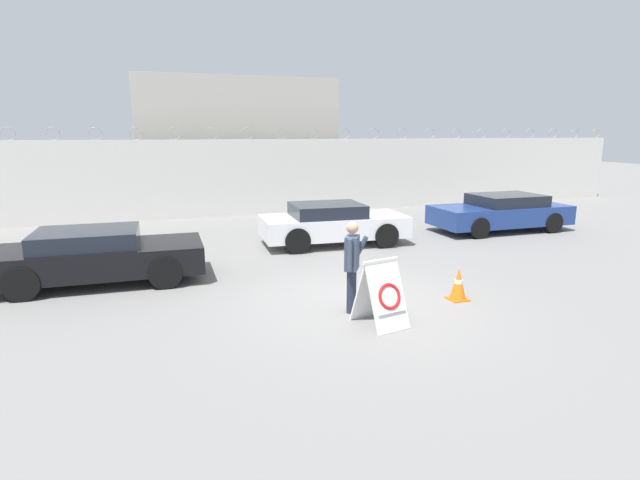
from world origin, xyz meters
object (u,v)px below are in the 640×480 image
parked_car_rear_sedan (332,223)px  parked_car_front_coupe (97,255)px  barricade_sign (382,293)px  parked_car_far_side (501,212)px  traffic_cone_near (458,284)px  security_guard (352,263)px

parked_car_rear_sedan → parked_car_front_coupe: bearing=-159.0°
barricade_sign → parked_car_far_side: (7.48, 6.37, 0.05)m
barricade_sign → parked_car_rear_sedan: (1.40, 6.22, 0.06)m
traffic_cone_near → parked_car_far_side: 7.86m
parked_car_front_coupe → parked_car_far_side: bearing=11.2°
parked_car_far_side → parked_car_front_coupe: bearing=10.2°
security_guard → parked_car_front_coupe: size_ratio=0.38×
parked_car_far_side → parked_car_rear_sedan: bearing=1.7°
security_guard → traffic_cone_near: bearing=-61.1°
barricade_sign → traffic_cone_near: barricade_sign is taller
barricade_sign → security_guard: bearing=93.7°
barricade_sign → parked_car_far_side: 9.82m
parked_car_rear_sedan → parked_car_far_side: 6.08m
traffic_cone_near → parked_car_rear_sedan: 5.54m
parked_car_rear_sedan → parked_car_far_side: (6.08, 0.14, -0.00)m
barricade_sign → security_guard: (-0.22, 0.80, 0.35)m
barricade_sign → parked_car_rear_sedan: size_ratio=0.27×
parked_car_far_side → security_guard: bearing=36.2°
security_guard → parked_car_front_coupe: security_guard is taller
security_guard → parked_car_far_side: size_ratio=0.36×
security_guard → parked_car_rear_sedan: security_guard is taller
barricade_sign → parked_car_front_coupe: size_ratio=0.26×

